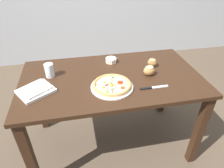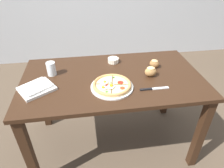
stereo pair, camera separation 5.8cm
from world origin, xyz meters
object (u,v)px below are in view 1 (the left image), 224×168
bread_piece_near (149,70)px  water_glass (50,71)px  knife_main (154,87)px  dining_table (111,88)px  ramekin_bowl (111,60)px  napkin_folded (36,90)px  pizza (112,85)px  bread_piece_mid (152,63)px

bread_piece_near → water_glass: 0.76m
bread_piece_near → knife_main: bearing=-98.7°
dining_table → ramekin_bowl: size_ratio=13.83×
water_glass → napkin_folded: bearing=-113.8°
napkin_folded → water_glass: bearing=66.2°
pizza → napkin_folded: (-0.52, 0.05, -0.00)m
dining_table → water_glass: 0.49m
knife_main → napkin_folded: bearing=171.8°
bread_piece_near → bread_piece_mid: bearing=60.2°
dining_table → bread_piece_mid: (0.36, 0.09, 0.14)m
ramekin_bowl → bread_piece_mid: 0.35m
ramekin_bowl → napkin_folded: bearing=-150.7°
ramekin_bowl → knife_main: size_ratio=0.48×
pizza → ramekin_bowl: 0.38m
napkin_folded → knife_main: 0.82m
pizza → bread_piece_mid: (0.39, 0.24, 0.02)m
dining_table → pizza: (-0.03, -0.15, 0.12)m
dining_table → bread_piece_near: 0.33m
knife_main → water_glass: size_ratio=1.96×
knife_main → dining_table: bearing=141.3°
napkin_folded → bread_piece_near: size_ratio=3.09×
napkin_folded → water_glass: 0.21m
ramekin_bowl → bread_piece_mid: size_ratio=1.02×
napkin_folded → knife_main: bearing=-7.8°
pizza → bread_piece_mid: size_ratio=3.09×
bread_piece_near → pizza: bearing=-160.7°
napkin_folded → pizza: bearing=-5.3°
bread_piece_near → water_glass: (-0.75, 0.13, 0.00)m
dining_table → bread_piece_near: bread_piece_near is taller
pizza → bread_piece_mid: 0.46m
knife_main → water_glass: bearing=156.7°
ramekin_bowl → napkin_folded: 0.67m
knife_main → pizza: bearing=167.4°
ramekin_bowl → knife_main: bearing=-63.4°
dining_table → water_glass: bearing=168.1°
ramekin_bowl → water_glass: water_glass is taller
ramekin_bowl → dining_table: bearing=-100.3°
pizza → knife_main: pizza is taller
ramekin_bowl → pizza: bearing=-100.2°
bread_piece_near → knife_main: 0.18m
pizza → bread_piece_near: bearing=19.3°
dining_table → water_glass: (-0.46, 0.10, 0.15)m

